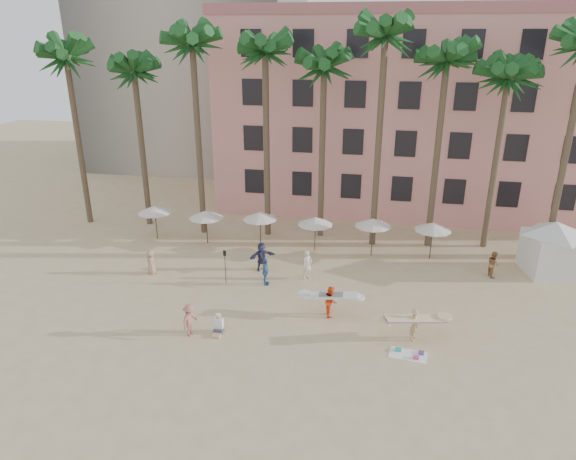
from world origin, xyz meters
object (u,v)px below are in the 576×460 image
(pink_hotel, at_px, (428,112))
(carrier_white, at_px, (331,300))
(carrier_yellow, at_px, (415,323))
(cabana, at_px, (553,243))

(pink_hotel, height_order, carrier_white, pink_hotel)
(carrier_yellow, distance_m, carrier_white, 4.71)
(pink_hotel, relative_size, carrier_white, 11.91)
(pink_hotel, distance_m, carrier_yellow, 24.88)
(pink_hotel, height_order, carrier_yellow, pink_hotel)
(cabana, relative_size, carrier_yellow, 1.64)
(pink_hotel, xyz_separation_m, carrier_yellow, (-1.51, -23.82, -7.03))
(cabana, height_order, carrier_white, cabana)
(carrier_white, bearing_deg, cabana, 30.84)
(pink_hotel, bearing_deg, carrier_white, -104.96)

